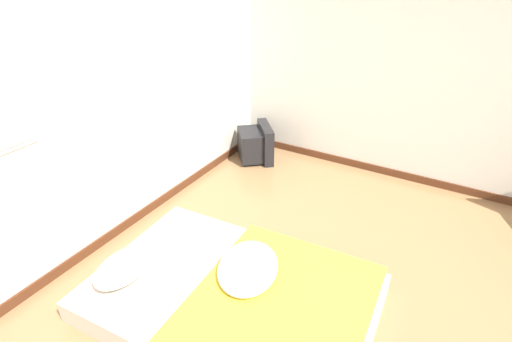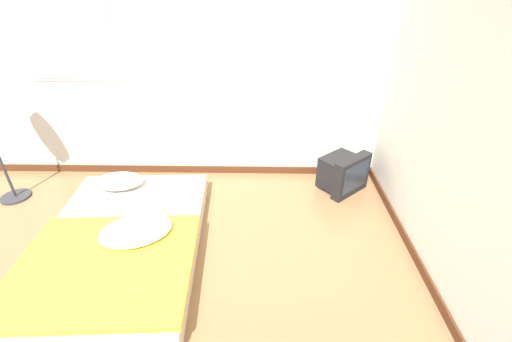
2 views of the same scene
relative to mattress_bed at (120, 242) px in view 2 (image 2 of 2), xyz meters
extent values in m
cube|color=silver|center=(0.15, 1.48, 1.18)|extent=(7.41, 0.06, 2.60)
cube|color=#562D19|center=(0.15, 1.44, -0.08)|extent=(7.41, 0.02, 0.09)
cube|color=silver|center=(-0.80, 1.45, 1.48)|extent=(0.98, 0.01, 0.86)
cube|color=white|center=(-0.80, 1.44, 1.48)|extent=(0.91, 0.01, 0.79)
cube|color=beige|center=(0.00, 0.02, -0.03)|extent=(1.49, 2.12, 0.18)
ellipsoid|color=silver|center=(-0.28, 0.81, 0.13)|extent=(0.54, 0.37, 0.14)
cube|color=yellow|center=(0.02, -0.37, 0.09)|extent=(1.47, 1.26, 0.05)
ellipsoid|color=silver|center=(0.17, -0.02, 0.15)|extent=(0.74, 0.64, 0.11)
cube|color=black|center=(2.16, 1.16, 0.09)|extent=(0.50, 0.49, 0.37)
cube|color=black|center=(2.29, 1.01, 0.11)|extent=(0.47, 0.43, 0.46)
cube|color=#283342|center=(2.33, 0.96, 0.12)|extent=(0.33, 0.28, 0.33)
cylinder|color=#333338|center=(-1.53, 0.84, -0.11)|extent=(0.31, 0.31, 0.02)
camera|label=1|loc=(-1.77, -1.23, 2.24)|focal=28.00mm
camera|label=2|loc=(1.27, -2.32, 2.12)|focal=24.00mm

